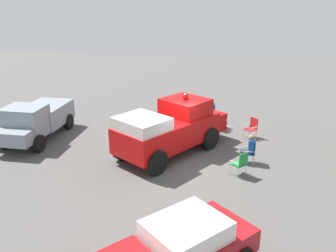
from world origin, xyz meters
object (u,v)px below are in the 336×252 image
(classic_hot_rod, at_px, (176,251))
(vintage_fire_truck, at_px, (172,128))
(parked_pickup, at_px, (36,120))
(spectator_seated, at_px, (248,148))
(lawn_chair_by_car, at_px, (252,126))
(lawn_chair_spare, at_px, (241,162))
(spectator_standing, at_px, (210,112))
(lawn_chair_near_truck, at_px, (251,150))

(classic_hot_rod, bearing_deg, vintage_fire_truck, 6.85)
(parked_pickup, xyz_separation_m, spectator_seated, (-1.64, -10.13, -0.29))
(lawn_chair_by_car, bearing_deg, parked_pickup, 97.29)
(lawn_chair_spare, bearing_deg, spectator_standing, 13.54)
(lawn_chair_near_truck, distance_m, lawn_chair_by_car, 3.02)
(spectator_seated, bearing_deg, lawn_chair_near_truck, -93.45)
(vintage_fire_truck, height_order, lawn_chair_near_truck, vintage_fire_truck)
(vintage_fire_truck, xyz_separation_m, lawn_chair_near_truck, (-0.72, -3.46, -0.61))
(lawn_chair_near_truck, bearing_deg, vintage_fire_truck, 78.16)
(vintage_fire_truck, relative_size, parked_pickup, 1.24)
(lawn_chair_by_car, bearing_deg, spectator_standing, 64.85)
(lawn_chair_by_car, relative_size, spectator_standing, 0.61)
(parked_pickup, bearing_deg, lawn_chair_near_truck, -99.11)
(vintage_fire_truck, relative_size, spectator_seated, 4.71)
(lawn_chair_by_car, height_order, spectator_seated, spectator_seated)
(parked_pickup, bearing_deg, spectator_standing, -74.47)
(classic_hot_rod, distance_m, parked_pickup, 11.47)
(vintage_fire_truck, xyz_separation_m, lawn_chair_spare, (-1.94, -2.92, -0.61))
(vintage_fire_truck, xyz_separation_m, classic_hot_rod, (-7.56, -0.91, -0.45))
(lawn_chair_near_truck, height_order, spectator_standing, spectator_standing)
(vintage_fire_truck, distance_m, spectator_seated, 3.44)
(vintage_fire_truck, height_order, spectator_seated, vintage_fire_truck)
(lawn_chair_by_car, distance_m, spectator_seated, 3.03)
(classic_hot_rod, relative_size, lawn_chair_near_truck, 4.32)
(spectator_standing, bearing_deg, spectator_seated, -157.46)
(lawn_chair_spare, relative_size, spectator_standing, 0.61)
(parked_pickup, height_order, lawn_chair_spare, parked_pickup)
(vintage_fire_truck, bearing_deg, classic_hot_rod, -173.15)
(parked_pickup, bearing_deg, vintage_fire_truck, -97.71)
(lawn_chair_near_truck, bearing_deg, parked_pickup, 80.89)
(classic_hot_rod, bearing_deg, parked_pickup, 42.27)
(vintage_fire_truck, relative_size, lawn_chair_by_car, 5.95)
(lawn_chair_spare, bearing_deg, lawn_chair_by_car, -11.64)
(parked_pickup, distance_m, spectator_standing, 8.79)
(lawn_chair_by_car, xyz_separation_m, spectator_seated, (-2.99, 0.47, 0.11))
(lawn_chair_by_car, bearing_deg, classic_hot_rod, 163.67)
(lawn_chair_spare, relative_size, spectator_seated, 0.79)
(lawn_chair_near_truck, height_order, lawn_chair_spare, same)
(lawn_chair_by_car, height_order, spectator_standing, spectator_standing)
(vintage_fire_truck, bearing_deg, spectator_seated, -102.16)
(lawn_chair_spare, bearing_deg, vintage_fire_truck, 56.43)
(parked_pickup, distance_m, lawn_chair_spare, 10.15)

